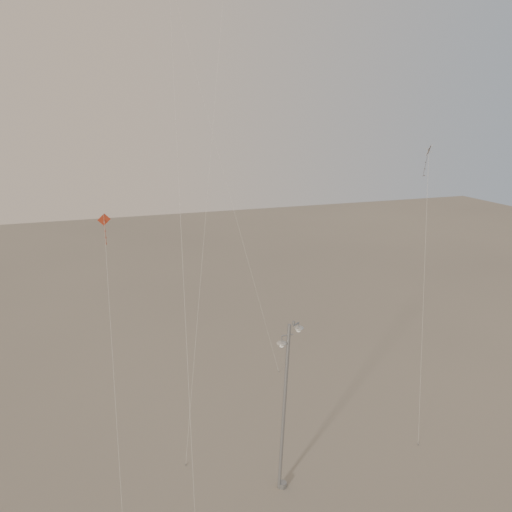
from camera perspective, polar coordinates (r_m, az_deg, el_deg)
name	(u,v)px	position (r m, az deg, el deg)	size (l,w,h in m)	color
street_lamp	(285,403)	(26.57, 3.36, -16.41)	(1.53, 0.79, 9.58)	gray
kite_1	(172,51)	(28.00, -9.53, 22.10)	(2.52, 13.52, 30.06)	#352E2C
kite_3	(108,283)	(27.09, -16.56, -2.99)	(0.98, 9.85, 14.16)	maroon
kite_4	(426,210)	(33.40, 18.89, 4.95)	(3.51, 6.16, 17.43)	#352E2C
kite_5	(187,41)	(39.50, -7.90, 23.12)	(6.63, 8.17, 31.26)	maroon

